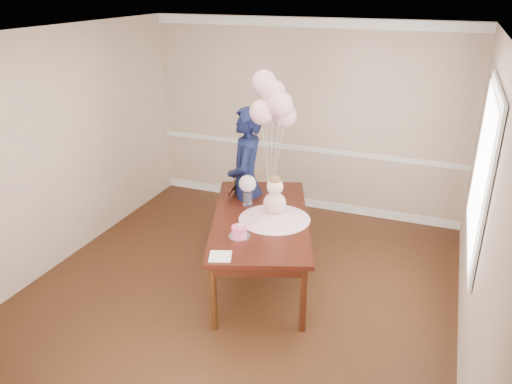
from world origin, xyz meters
The scene contains 50 objects.
floor centered at (0.00, 0.00, 0.00)m, with size 4.50×5.00×0.00m, color black.
ceiling centered at (0.00, 0.00, 2.70)m, with size 4.50×5.00×0.02m, color white.
wall_back centered at (0.00, 2.50, 1.35)m, with size 4.50×0.02×2.70m, color tan.
wall_front centered at (0.00, -2.50, 1.35)m, with size 4.50×0.02×2.70m, color tan.
wall_left centered at (-2.25, 0.00, 1.35)m, with size 0.02×5.00×2.70m, color tan.
wall_right centered at (2.25, 0.00, 1.35)m, with size 0.02×5.00×2.70m, color tan.
chair_rail_trim centered at (0.00, 2.49, 0.90)m, with size 4.50×0.02×0.07m, color white.
crown_molding centered at (0.00, 2.49, 2.63)m, with size 4.50×0.02×0.12m, color white.
baseboard_trim centered at (0.00, 2.49, 0.06)m, with size 4.50×0.02×0.12m, color white.
window_frame centered at (2.23, 0.50, 1.55)m, with size 0.02×1.66×1.56m, color white.
window_blinds centered at (2.21, 0.50, 1.55)m, with size 0.01×1.50×1.40m, color white.
dining_table_top centered at (0.11, 0.42, 0.74)m, with size 1.02×2.04×0.05m, color black.
table_apron centered at (0.11, 0.42, 0.66)m, with size 0.92×1.94×0.10m, color black.
table_leg_fl centered at (0.02, -0.61, 0.36)m, with size 0.07×0.07×0.71m, color black.
table_leg_fr centered at (0.83, -0.32, 0.36)m, with size 0.07×0.07×0.71m, color black.
table_leg_bl centered at (-0.60, 1.16, 0.36)m, with size 0.07×0.07×0.71m, color black.
table_leg_br centered at (0.21, 1.45, 0.36)m, with size 0.07×0.07×0.71m, color black.
baby_skirt centered at (0.28, 0.42, 0.82)m, with size 0.77×0.77×0.10m, color #F0B1C7.
baby_torso centered at (0.28, 0.42, 0.95)m, with size 0.24×0.24×0.24m, color pink.
baby_head centered at (0.28, 0.42, 1.14)m, with size 0.17×0.17×0.17m, color beige.
baby_hair centered at (0.28, 0.42, 1.20)m, with size 0.12×0.12×0.12m, color brown.
cake_platter centered at (0.08, -0.08, 0.77)m, with size 0.22×0.22×0.01m, color silver.
birthday_cake centered at (0.08, -0.08, 0.82)m, with size 0.15×0.15×0.10m, color #E74989.
cake_flower_a centered at (0.08, -0.08, 0.89)m, with size 0.03×0.03×0.03m, color white.
cake_flower_b centered at (0.10, -0.05, 0.89)m, with size 0.03×0.03×0.03m, color white.
rose_vase_near centered at (-0.13, 0.66, 0.85)m, with size 0.10×0.10×0.16m, color silver.
roses_near centered at (-0.13, 0.66, 1.03)m, with size 0.19×0.19×0.19m, color beige.
napkin centered at (0.07, -0.52, 0.77)m, with size 0.20×0.20×0.01m, color white.
balloon_weight centered at (0.02, 0.98, 0.77)m, with size 0.04×0.04×0.02m, color silver.
balloon_a centered at (-0.07, 0.95, 1.78)m, with size 0.29×0.29×0.29m, color #EDA8B5.
balloon_b centered at (0.14, 0.97, 1.89)m, with size 0.29×0.29×0.29m, color #E8A4B5.
balloon_c centered at (0.01, 1.08, 1.99)m, with size 0.29×0.29×0.29m, color #E19FAC.
balloon_d centered at (-0.09, 1.07, 2.09)m, with size 0.29×0.29×0.29m, color #E2A0C2.
balloon_e centered at (0.14, 1.11, 1.73)m, with size 0.29×0.29×0.29m, color #DB9BAF.
balloon_ribbon_a centered at (-0.02, 0.96, 1.20)m, with size 0.00×0.00×0.86m, color white.
balloon_ribbon_b centered at (0.08, 0.97, 1.25)m, with size 0.00×0.00×0.96m, color white.
balloon_ribbon_c centered at (0.02, 1.03, 1.31)m, with size 0.00×0.00×1.06m, color white.
balloon_ribbon_d centered at (-0.04, 1.03, 1.36)m, with size 0.00×0.00×1.16m, color white.
balloon_ribbon_e centered at (0.08, 1.05, 1.18)m, with size 0.00×0.00×0.81m, color white.
dining_chair_seat centered at (-0.22, 0.82, 0.40)m, with size 0.40×0.40×0.04m, color #3D1B10.
chair_leg_fl centered at (-0.37, 0.64, 0.19)m, with size 0.04×0.04×0.39m, color #351C0E.
chair_leg_fr centered at (-0.04, 0.68, 0.19)m, with size 0.04×0.04×0.39m, color #351E0E.
chair_leg_bl centered at (-0.40, 0.97, 0.19)m, with size 0.04×0.04×0.39m, color #32170D.
chair_leg_br centered at (-0.08, 1.00, 0.19)m, with size 0.04×0.04×0.39m, color #32190D.
chair_back_post_l centered at (-0.38, 0.64, 0.67)m, with size 0.04×0.04×0.50m, color #3D1610.
chair_back_post_r centered at (-0.42, 0.96, 0.67)m, with size 0.04×0.04×0.50m, color #381F0F.
chair_slat_low centered at (-0.40, 0.80, 0.56)m, with size 0.03×0.36×0.04m, color #371D0F.
chair_slat_mid centered at (-0.40, 0.80, 0.70)m, with size 0.03×0.36×0.04m, color black.
chair_slat_top centered at (-0.40, 0.80, 0.85)m, with size 0.03×0.36×0.04m, color #3C1D10.
woman centered at (-0.27, 0.94, 0.92)m, with size 0.67×0.44×1.84m, color black.
Camera 1 is at (1.83, -4.17, 3.14)m, focal length 35.00 mm.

